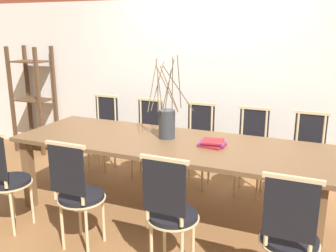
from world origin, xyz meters
TOP-DOWN VIEW (x-y plane):
  - ground_plane at (0.00, 0.00)m, footprint 16.00×16.00m
  - wall_rear at (0.00, 1.36)m, footprint 12.00×0.06m
  - dining_table at (0.00, 0.00)m, footprint 2.98×1.01m
  - chair_near_leftend at (-1.24, -0.84)m, footprint 0.40×0.40m
  - chair_near_left at (-0.45, -0.84)m, footprint 0.40×0.40m
  - chair_near_center at (0.38, -0.84)m, footprint 0.40×0.40m
  - chair_near_right at (1.21, -0.84)m, footprint 0.40×0.40m
  - chair_far_leftend at (-1.28, 0.84)m, footprint 0.40×0.40m
  - chair_far_left at (-0.65, 0.84)m, footprint 0.40×0.40m
  - chair_far_center at (0.02, 0.84)m, footprint 0.40×0.40m
  - chair_far_right at (0.64, 0.84)m, footprint 0.40×0.40m
  - chair_far_rightend at (1.23, 0.84)m, footprint 0.40×0.40m
  - vase_centerpiece at (-0.05, 0.10)m, footprint 0.41×0.40m
  - book_stack at (0.43, 0.02)m, footprint 0.25×0.23m
  - shelving_rack at (-2.63, 1.10)m, footprint 0.55×0.38m

SIDE VIEW (x-z plane):
  - ground_plane at x=0.00m, z-range 0.00..0.00m
  - chair_near_leftend at x=-1.24m, z-range 0.04..1.01m
  - chair_near_left at x=-0.45m, z-range 0.04..1.01m
  - chair_near_center at x=0.38m, z-range 0.04..1.01m
  - chair_near_right at x=1.21m, z-range 0.04..1.01m
  - chair_far_leftend at x=-1.28m, z-range 0.04..1.01m
  - chair_far_left at x=-0.65m, z-range 0.04..1.01m
  - chair_far_center at x=0.02m, z-range 0.04..1.01m
  - chair_far_right at x=0.64m, z-range 0.04..1.01m
  - chair_far_rightend at x=1.23m, z-range 0.04..1.01m
  - dining_table at x=0.00m, z-range 0.30..1.07m
  - shelving_rack at x=-2.63m, z-range 0.00..1.55m
  - book_stack at x=0.43m, z-range 0.76..0.82m
  - vase_centerpiece at x=-0.05m, z-range 0.52..1.33m
  - wall_rear at x=0.00m, z-range 0.00..3.20m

